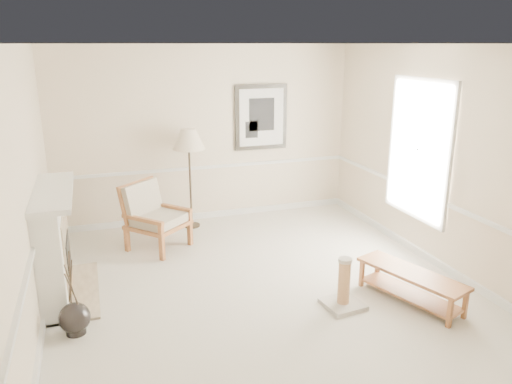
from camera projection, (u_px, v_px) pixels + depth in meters
ground at (260, 287)px, 6.18m from camera, size 5.50×5.50×0.00m
room at (269, 137)px, 5.76m from camera, size 5.04×5.54×2.92m
fireplace at (54, 245)px, 5.83m from camera, size 0.64×1.64×1.31m
floor_vase at (75, 319)px, 5.15m from camera, size 0.32×0.32×0.94m
armchair at (152, 213)px, 7.28m from camera, size 1.07×1.07×0.97m
floor_lamp at (189, 142)px, 7.85m from camera, size 0.59×0.59×1.62m
bench at (411, 282)px, 5.78m from camera, size 0.81×1.37×0.38m
scratching_post at (343, 292)px, 5.68m from camera, size 0.47×0.47×0.60m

